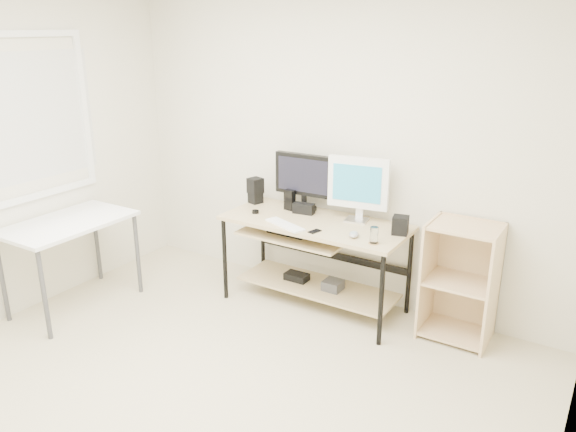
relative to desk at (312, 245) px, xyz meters
The scene contains 16 objects.
room 1.80m from the desk, 93.95° to the right, with size 4.01×4.01×2.62m.
desk is the anchor object (origin of this frame).
side_table 1.97m from the desk, 147.35° to the right, with size 0.60×1.00×0.75m.
shelf_unit 1.19m from the desk, ahead, with size 0.50×0.40×0.90m.
black_monitor 0.56m from the desk, 135.13° to the left, with size 0.52×0.22×0.48m.
white_imac 0.62m from the desk, 29.27° to the left, with size 0.49×0.16×0.52m.
keyboard 0.34m from the desk, 117.95° to the right, with size 0.38×0.11×0.01m, color white.
mouse 0.53m from the desk, 20.39° to the right, with size 0.07×0.11×0.04m, color #A9A9AE.
center_speaker 0.31m from the desk, 143.83° to the left, with size 0.18×0.08×0.09m, color black.
speaker_left 0.75m from the desk, 168.08° to the left, with size 0.14×0.14×0.22m.
speaker_right 0.77m from the desk, ahead, with size 0.11×0.11×0.14m, color black.
audio_controller 0.44m from the desk, 156.45° to the left, with size 0.09×0.05×0.17m, color black.
volume_puck 0.55m from the desk, 168.80° to the right, with size 0.06×0.06×0.02m, color black.
smartphone 0.34m from the desk, 57.38° to the right, with size 0.05×0.10×0.01m, color black.
coaster 0.69m from the desk, 18.58° to the right, with size 0.08×0.08×0.01m, color #A67E4B.
drinking_glass 0.71m from the desk, 18.58° to the right, with size 0.06×0.06×0.12m, color white.
Camera 1 is at (2.05, -2.05, 2.24)m, focal length 35.00 mm.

